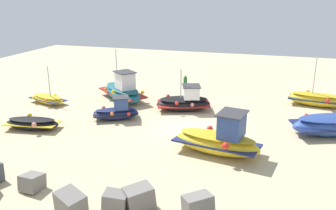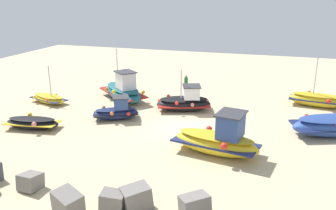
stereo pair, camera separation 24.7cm
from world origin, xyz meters
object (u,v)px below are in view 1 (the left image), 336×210
(fishing_boat_4, at_px, (185,102))
(fishing_boat_7, at_px, (48,99))
(fishing_boat_1, at_px, (317,99))
(fishing_boat_5, at_px, (336,125))
(person_walking, at_px, (185,83))
(fishing_boat_2, at_px, (32,123))
(fishing_boat_0, at_px, (219,140))
(fishing_boat_6, at_px, (117,112))
(fishing_boat_3, at_px, (123,91))

(fishing_boat_4, bearing_deg, fishing_boat_7, 168.80)
(fishing_boat_1, distance_m, fishing_boat_7, 20.98)
(fishing_boat_5, bearing_deg, person_walking, -50.44)
(fishing_boat_2, height_order, fishing_boat_5, fishing_boat_5)
(fishing_boat_0, xyz_separation_m, fishing_boat_5, (-6.42, -4.72, -0.14))
(fishing_boat_6, bearing_deg, fishing_boat_7, 138.09)
(fishing_boat_1, height_order, fishing_boat_4, fishing_boat_1)
(person_walking, bearing_deg, fishing_boat_7, -54.64)
(fishing_boat_1, bearing_deg, person_walking, -173.51)
(fishing_boat_1, relative_size, fishing_boat_2, 1.21)
(person_walking, bearing_deg, fishing_boat_1, 93.94)
(fishing_boat_7, relative_size, person_walking, 2.08)
(fishing_boat_0, bearing_deg, fishing_boat_4, 128.87)
(fishing_boat_7, height_order, person_walking, fishing_boat_7)
(fishing_boat_4, xyz_separation_m, person_walking, (1.04, -4.21, 0.32))
(fishing_boat_3, relative_size, fishing_boat_7, 1.50)
(fishing_boat_5, bearing_deg, fishing_boat_4, -32.28)
(fishing_boat_6, height_order, person_walking, person_walking)
(fishing_boat_0, xyz_separation_m, fishing_boat_4, (3.64, -6.59, -0.13))
(fishing_boat_3, distance_m, person_walking, 5.42)
(fishing_boat_4, xyz_separation_m, fishing_boat_6, (3.99, 3.26, -0.10))
(fishing_boat_3, distance_m, fishing_boat_7, 5.91)
(fishing_boat_4, bearing_deg, fishing_boat_0, -80.11)
(fishing_boat_7, bearing_deg, fishing_boat_1, -147.97)
(fishing_boat_1, height_order, fishing_boat_3, fishing_boat_3)
(fishing_boat_2, bearing_deg, fishing_boat_1, -158.20)
(fishing_boat_6, bearing_deg, person_walking, 41.20)
(fishing_boat_4, height_order, person_walking, fishing_boat_4)
(fishing_boat_1, distance_m, fishing_boat_6, 15.30)
(fishing_boat_3, distance_m, fishing_boat_4, 5.61)
(fishing_boat_6, distance_m, person_walking, 8.04)
(fishing_boat_0, relative_size, fishing_boat_3, 0.96)
(fishing_boat_4, xyz_separation_m, fishing_boat_5, (-10.06, 1.87, -0.00))
(fishing_boat_2, xyz_separation_m, fishing_boat_3, (-2.94, -7.64, 0.37))
(fishing_boat_4, relative_size, fishing_boat_6, 1.28)
(fishing_boat_0, bearing_deg, fishing_boat_2, -170.44)
(fishing_boat_1, xyz_separation_m, fishing_boat_3, (14.98, 2.86, 0.22))
(fishing_boat_3, height_order, fishing_boat_7, fishing_boat_3)
(fishing_boat_7, bearing_deg, fishing_boat_5, -164.17)
(fishing_boat_6, xyz_separation_m, person_walking, (-2.95, -7.47, 0.42))
(fishing_boat_2, distance_m, person_walking, 13.03)
(fishing_boat_2, xyz_separation_m, person_walking, (-7.40, -10.71, 0.59))
(fishing_boat_1, bearing_deg, fishing_boat_5, -76.71)
(fishing_boat_0, distance_m, fishing_boat_4, 7.53)
(fishing_boat_2, bearing_deg, fishing_boat_4, -150.94)
(fishing_boat_0, distance_m, fishing_boat_6, 8.33)
(fishing_boat_0, relative_size, fishing_boat_6, 1.49)
(fishing_boat_0, distance_m, fishing_boat_1, 12.09)
(fishing_boat_1, relative_size, fishing_boat_3, 0.85)
(fishing_boat_6, bearing_deg, fishing_boat_5, -21.57)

